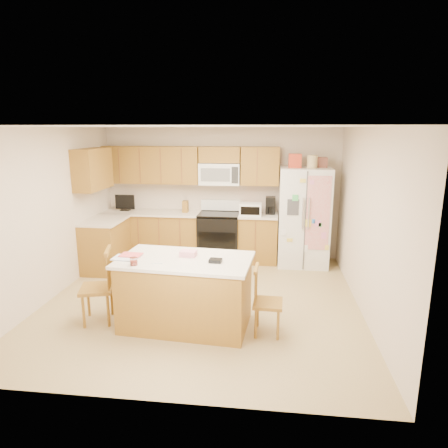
# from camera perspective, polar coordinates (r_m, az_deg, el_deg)

# --- Properties ---
(ground) EXTENTS (4.50, 4.50, 0.00)m
(ground) POSITION_cam_1_polar(r_m,az_deg,el_deg) (6.00, -3.12, -10.92)
(ground) COLOR #9C8352
(ground) RESTS_ON ground
(room_shell) EXTENTS (4.60, 4.60, 2.52)m
(room_shell) POSITION_cam_1_polar(r_m,az_deg,el_deg) (5.56, -3.31, 2.73)
(room_shell) COLOR beige
(room_shell) RESTS_ON ground
(cabinetry) EXTENTS (3.36, 1.56, 2.15)m
(cabinetry) POSITION_cam_1_polar(r_m,az_deg,el_deg) (7.59, -8.22, 1.47)
(cabinetry) COLOR #96681C
(cabinetry) RESTS_ON ground
(stove) EXTENTS (0.76, 0.65, 1.13)m
(stove) POSITION_cam_1_polar(r_m,az_deg,el_deg) (7.64, -0.69, -1.71)
(stove) COLOR black
(stove) RESTS_ON ground
(refrigerator) EXTENTS (0.90, 0.79, 2.04)m
(refrigerator) POSITION_cam_1_polar(r_m,az_deg,el_deg) (7.44, 11.32, 1.15)
(refrigerator) COLOR white
(refrigerator) RESTS_ON ground
(island) EXTENTS (1.75, 1.09, 0.99)m
(island) POSITION_cam_1_polar(r_m,az_deg,el_deg) (5.16, -5.49, -9.62)
(island) COLOR #96681C
(island) RESTS_ON ground
(windsor_chair_left) EXTENTS (0.50, 0.52, 0.99)m
(windsor_chair_left) POSITION_cam_1_polar(r_m,az_deg,el_deg) (5.48, -17.46, -8.67)
(windsor_chair_left) COLOR #96681C
(windsor_chair_left) RESTS_ON ground
(windsor_chair_back) EXTENTS (0.42, 0.40, 0.89)m
(windsor_chair_back) POSITION_cam_1_polar(r_m,az_deg,el_deg) (5.70, -5.04, -7.68)
(windsor_chair_back) COLOR #96681C
(windsor_chair_back) RESTS_ON ground
(windsor_chair_right) EXTENTS (0.37, 0.38, 0.86)m
(windsor_chair_right) POSITION_cam_1_polar(r_m,az_deg,el_deg) (4.99, 6.02, -11.08)
(windsor_chair_right) COLOR #96681C
(windsor_chair_right) RESTS_ON ground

